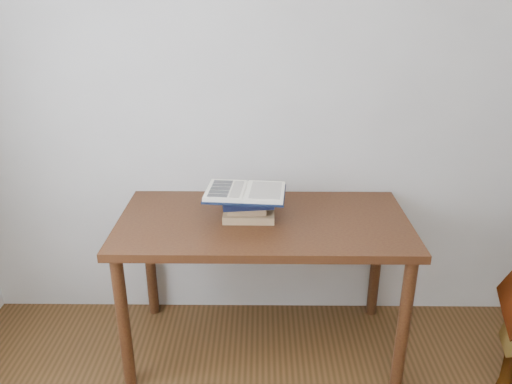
{
  "coord_description": "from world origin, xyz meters",
  "views": [
    {
      "loc": [
        -0.14,
        -0.86,
        1.85
      ],
      "look_at": [
        -0.16,
        1.3,
        0.96
      ],
      "focal_mm": 35.0,
      "sensor_mm": 36.0,
      "label": 1
    }
  ],
  "objects": [
    {
      "name": "open_book",
      "position": [
        -0.21,
        1.38,
        0.92
      ],
      "size": [
        0.41,
        0.3,
        0.03
      ],
      "rotation": [
        0.0,
        0.0,
        -0.09
      ],
      "color": "black",
      "rests_on": "book_stack"
    },
    {
      "name": "book_stack",
      "position": [
        -0.2,
        1.41,
        0.84
      ],
      "size": [
        0.27,
        0.2,
        0.13
      ],
      "color": "#A07352",
      "rests_on": "desk"
    },
    {
      "name": "desk",
      "position": [
        -0.12,
        1.38,
        0.68
      ],
      "size": [
        1.45,
        0.72,
        0.77
      ],
      "color": "#482A12",
      "rests_on": "ground"
    },
    {
      "name": "room_shell",
      "position": [
        -0.08,
        0.01,
        1.63
      ],
      "size": [
        3.54,
        3.54,
        2.62
      ],
      "color": "beige",
      "rests_on": "ground"
    }
  ]
}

